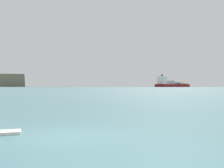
{
  "coord_description": "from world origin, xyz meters",
  "views": [
    {
      "loc": [
        2.27,
        -9.5,
        1.91
      ],
      "look_at": [
        1.46,
        16.2,
        2.14
      ],
      "focal_mm": 40.52,
      "sensor_mm": 36.0,
      "label": 1
    }
  ],
  "objects": [
    {
      "name": "distant_headland",
      "position": [
        16.02,
        1236.05,
        25.61
      ],
      "size": [
        1144.97,
        559.61,
        51.22
      ],
      "primitive_type": "cube",
      "rotation": [
        0.0,
        0.0,
        0.2
      ],
      "color": "#756B56",
      "rests_on": "ground_plane"
    },
    {
      "name": "cargo_ship",
      "position": [
        156.15,
        746.35,
        8.18
      ],
      "size": [
        123.05,
        122.59,
        36.03
      ],
      "rotation": [
        0.0,
        0.0,
        0.78
      ],
      "color": "maroon",
      "rests_on": "ground_plane"
    },
    {
      "name": "ground_plane",
      "position": [
        0.0,
        0.0,
        0.0
      ],
      "size": [
        4000.0,
        4000.0,
        0.0
      ],
      "primitive_type": "plane",
      "color": "#386066"
    }
  ]
}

